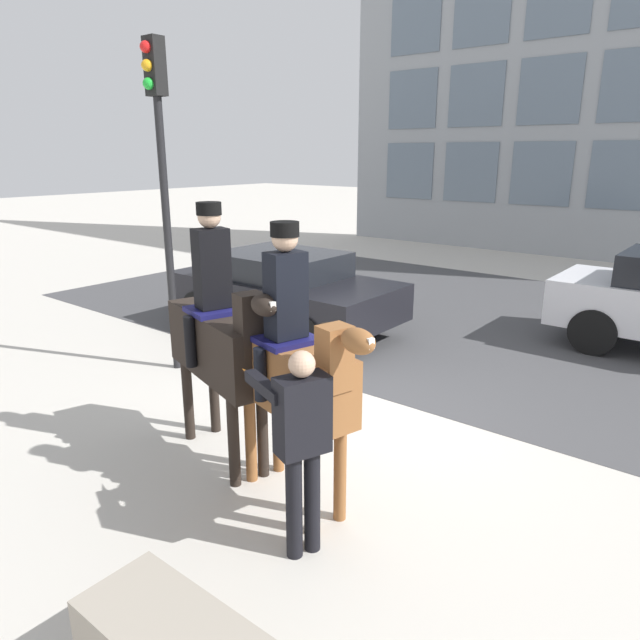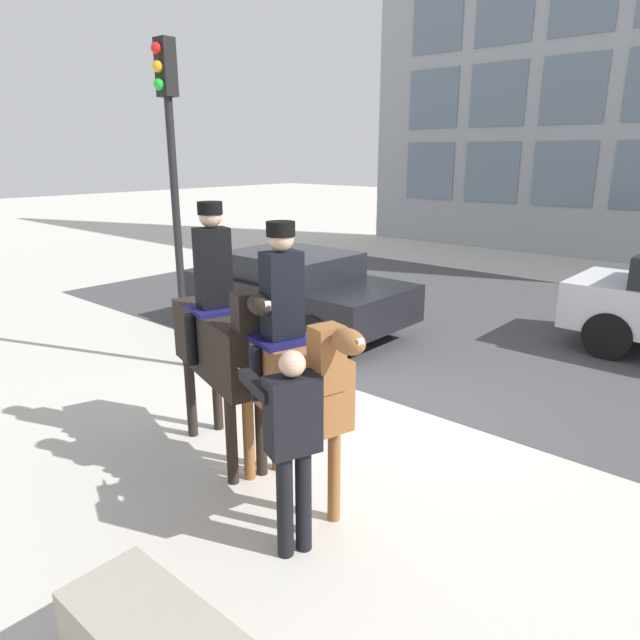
{
  "view_description": "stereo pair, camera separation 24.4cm",
  "coord_description": "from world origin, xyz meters",
  "px_view_note": "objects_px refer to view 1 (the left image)",
  "views": [
    {
      "loc": [
        3.6,
        -5.33,
        3.06
      ],
      "look_at": [
        0.22,
        -1.09,
        1.47
      ],
      "focal_mm": 32.0,
      "sensor_mm": 36.0,
      "label": 1
    },
    {
      "loc": [
        3.78,
        -5.17,
        3.06
      ],
      "look_at": [
        0.22,
        -1.09,
        1.47
      ],
      "focal_mm": 32.0,
      "sensor_mm": 36.0,
      "label": 2
    }
  ],
  "objects_px": {
    "pedestrian_bystander": "(301,438)",
    "street_car_near_lane": "(284,289)",
    "mounted_horse_lead": "(220,338)",
    "mounted_horse_companion": "(293,368)",
    "traffic_light": "(161,160)"
  },
  "relations": [
    {
      "from": "mounted_horse_lead",
      "to": "pedestrian_bystander",
      "type": "bearing_deg",
      "value": -4.71
    },
    {
      "from": "mounted_horse_companion",
      "to": "pedestrian_bystander",
      "type": "relative_size",
      "value": 1.49
    },
    {
      "from": "traffic_light",
      "to": "mounted_horse_companion",
      "type": "bearing_deg",
      "value": -21.92
    },
    {
      "from": "pedestrian_bystander",
      "to": "traffic_light",
      "type": "height_order",
      "value": "traffic_light"
    },
    {
      "from": "mounted_horse_companion",
      "to": "street_car_near_lane",
      "type": "height_order",
      "value": "mounted_horse_companion"
    },
    {
      "from": "pedestrian_bystander",
      "to": "traffic_light",
      "type": "bearing_deg",
      "value": -3.89
    },
    {
      "from": "mounted_horse_lead",
      "to": "pedestrian_bystander",
      "type": "height_order",
      "value": "mounted_horse_lead"
    },
    {
      "from": "street_car_near_lane",
      "to": "mounted_horse_lead",
      "type": "bearing_deg",
      "value": -55.86
    },
    {
      "from": "traffic_light",
      "to": "street_car_near_lane",
      "type": "bearing_deg",
      "value": 90.22
    },
    {
      "from": "mounted_horse_companion",
      "to": "traffic_light",
      "type": "xyz_separation_m",
      "value": [
        -3.59,
        1.44,
        1.69
      ]
    },
    {
      "from": "mounted_horse_companion",
      "to": "pedestrian_bystander",
      "type": "xyz_separation_m",
      "value": [
        0.5,
        -0.5,
        -0.29
      ]
    },
    {
      "from": "mounted_horse_companion",
      "to": "traffic_light",
      "type": "bearing_deg",
      "value": 173.25
    },
    {
      "from": "mounted_horse_lead",
      "to": "traffic_light",
      "type": "distance_m",
      "value": 3.29
    },
    {
      "from": "pedestrian_bystander",
      "to": "mounted_horse_lead",
      "type": "bearing_deg",
      "value": -0.38
    },
    {
      "from": "pedestrian_bystander",
      "to": "street_car_near_lane",
      "type": "bearing_deg",
      "value": -25.17
    }
  ]
}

